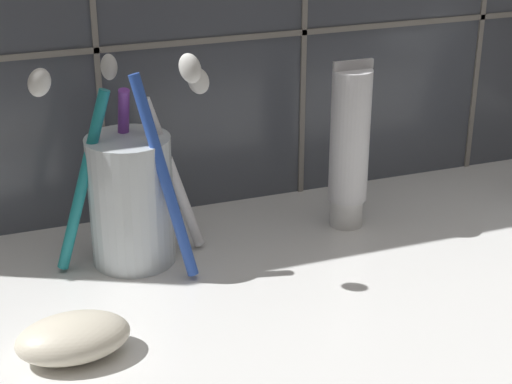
% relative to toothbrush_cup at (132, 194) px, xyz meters
% --- Properties ---
extents(sink_counter, '(0.76, 0.39, 0.02)m').
position_rel_toothbrush_cup_xyz_m(sink_counter, '(0.17, -0.11, -0.07)').
color(sink_counter, white).
rests_on(sink_counter, ground).
extents(toothbrush_cup, '(0.15, 0.11, 0.19)m').
position_rel_toothbrush_cup_xyz_m(toothbrush_cup, '(0.00, 0.00, 0.00)').
color(toothbrush_cup, silver).
rests_on(toothbrush_cup, sink_counter).
extents(toothpaste_tube, '(0.04, 0.03, 0.15)m').
position_rel_toothbrush_cup_xyz_m(toothpaste_tube, '(0.19, 0.00, 0.02)').
color(toothpaste_tube, white).
rests_on(toothpaste_tube, sink_counter).
extents(soap_bar, '(0.08, 0.05, 0.03)m').
position_rel_toothbrush_cup_xyz_m(soap_bar, '(-0.07, -0.12, -0.04)').
color(soap_bar, silver).
rests_on(soap_bar, sink_counter).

